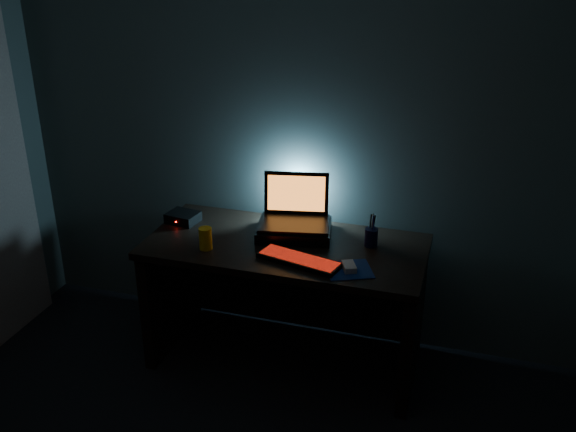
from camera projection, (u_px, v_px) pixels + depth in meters
The scene contains 10 objects.
room at pixel (118, 328), 1.82m from camera, with size 3.50×4.00×2.50m.
desk at pixel (288, 281), 3.59m from camera, with size 1.50×0.70×0.75m.
riser at pixel (294, 230), 3.53m from camera, with size 0.40×0.30×0.06m, color black.
laptop at pixel (295, 211), 3.54m from camera, with size 0.42×0.35×0.26m.
keyboard at pixel (299, 260), 3.24m from camera, with size 0.46×0.24×0.03m.
mousepad at pixel (349, 270), 3.17m from camera, with size 0.22×0.20×0.00m, color navy.
mouse at pixel (349, 267), 3.17m from camera, with size 0.06×0.10×0.03m, color #939297.
pen_cup at pixel (371, 237), 3.40m from camera, with size 0.07×0.07×0.10m, color black.
juice_glass at pixel (206, 238), 3.36m from camera, with size 0.07×0.07×0.12m, color #EAA50C.
router at pixel (183, 217), 3.69m from camera, with size 0.19×0.16×0.06m.
Camera 1 is at (0.91, -1.33, 2.28)m, focal length 40.00 mm.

